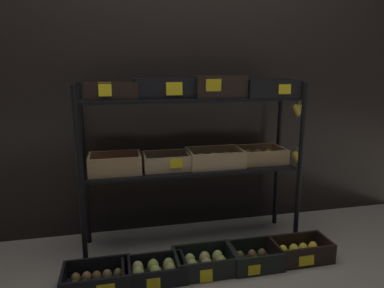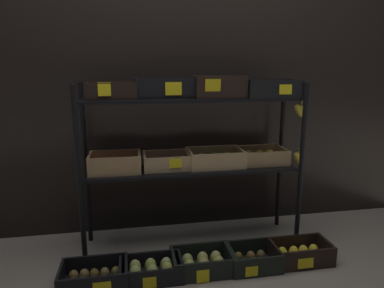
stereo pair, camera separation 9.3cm
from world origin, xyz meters
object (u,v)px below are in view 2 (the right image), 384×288
at_px(crate_ground_lemon, 301,254).
at_px(crate_ground_pear, 151,270).
at_px(display_rack, 196,131).
at_px(crate_ground_right_kiwi, 252,259).
at_px(crate_ground_kiwi, 94,278).
at_px(crate_ground_center_pear, 203,263).

bearing_deg(crate_ground_lemon, crate_ground_pear, -179.53).
relative_size(display_rack, crate_ground_pear, 4.15).
distance_m(crate_ground_pear, crate_ground_right_kiwi, 0.62).
bearing_deg(crate_ground_kiwi, display_rack, 30.74).
height_order(crate_ground_kiwi, crate_ground_pear, crate_ground_kiwi).
height_order(crate_ground_center_pear, crate_ground_right_kiwi, same).
relative_size(crate_ground_kiwi, crate_ground_center_pear, 1.01).
xyz_separation_m(crate_ground_pear, crate_ground_center_pear, (0.31, 0.02, 0.00)).
relative_size(crate_ground_center_pear, crate_ground_lemon, 1.01).
height_order(crate_ground_kiwi, crate_ground_right_kiwi, crate_ground_right_kiwi).
distance_m(crate_ground_kiwi, crate_ground_right_kiwi, 0.94).
xyz_separation_m(display_rack, crate_ground_center_pear, (-0.02, -0.36, -0.74)).
bearing_deg(display_rack, crate_ground_kiwi, -149.26).
height_order(display_rack, crate_ground_center_pear, display_rack).
height_order(display_rack, crate_ground_right_kiwi, display_rack).
height_order(crate_ground_pear, crate_ground_center_pear, crate_ground_center_pear).
distance_m(crate_ground_kiwi, crate_ground_pear, 0.32).
bearing_deg(crate_ground_right_kiwi, crate_ground_lemon, -0.01).
distance_m(display_rack, crate_ground_kiwi, 1.07).
height_order(crate_ground_right_kiwi, crate_ground_lemon, crate_ground_lemon).
xyz_separation_m(crate_ground_kiwi, crate_ground_lemon, (1.26, 0.02, 0.00)).
bearing_deg(crate_ground_center_pear, crate_ground_lemon, -0.75).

